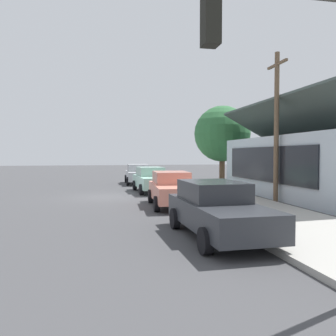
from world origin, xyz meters
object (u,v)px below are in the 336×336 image
shade_tree (222,134)px  car_coral (172,189)px  car_seafoam (151,179)px  utility_pole_wooden (276,124)px  fire_hydrant_red (170,182)px  car_charcoal (217,209)px  traffic_light_main (306,83)px  car_silver (138,174)px

shade_tree → car_coral: bearing=-31.2°
car_seafoam → car_coral: same height
utility_pole_wooden → fire_hydrant_red: (-7.06, -4.00, -3.43)m
car_seafoam → car_charcoal: 12.18m
traffic_light_main → fire_hydrant_red: bearing=174.8°
car_charcoal → utility_pole_wooden: 8.99m
shade_tree → car_seafoam: bearing=-55.4°
car_silver → shade_tree: shade_tree is taller
traffic_light_main → fire_hydrant_red: 18.39m
car_silver → car_charcoal: (18.58, 0.14, 0.00)m
traffic_light_main → car_coral: bearing=178.9°
shade_tree → utility_pole_wooden: utility_pole_wooden is taller
car_coral → utility_pole_wooden: (-0.37, 5.45, 3.11)m
car_silver → fire_hydrant_red: bearing=18.8°
car_silver → traffic_light_main: traffic_light_main is taller
utility_pole_wooden → shade_tree: bearing=174.6°
car_seafoam → fire_hydrant_red: 2.01m
car_seafoam → traffic_light_main: bearing=-2.3°
traffic_light_main → shade_tree: bearing=162.7°
shade_tree → traffic_light_main: size_ratio=1.21×
car_silver → traffic_light_main: 23.31m
car_coral → utility_pole_wooden: bearing=97.1°
car_charcoal → car_coral: bearing=178.7°
car_seafoam → car_charcoal: size_ratio=0.98×
car_coral → car_silver: bearing=-176.2°
car_coral → car_charcoal: size_ratio=0.93×
car_coral → traffic_light_main: 10.98m
car_silver → utility_pole_wooden: (12.14, 5.58, 3.11)m
car_charcoal → traffic_light_main: traffic_light_main is taller
traffic_light_main → utility_pole_wooden: bearing=152.8°
car_seafoam → car_charcoal: bearing=-1.5°
car_charcoal → shade_tree: bearing=157.6°
shade_tree → utility_pole_wooden: size_ratio=0.84×
fire_hydrant_red → car_charcoal: bearing=-6.1°
utility_pole_wooden → traffic_light_main: bearing=-27.2°
car_silver → fire_hydrant_red: 5.34m
car_seafoam → car_coral: 6.12m
car_silver → traffic_light_main: bearing=1.4°
car_seafoam → car_charcoal: (12.18, 0.05, 0.00)m
car_silver → car_coral: (12.52, 0.13, -0.00)m
car_charcoal → fire_hydrant_red: (-13.49, 1.44, -0.32)m
fire_hydrant_red → car_silver: bearing=-162.8°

